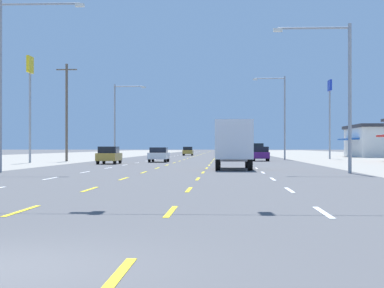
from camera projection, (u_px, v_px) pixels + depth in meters
The scene contains 17 objects.
ground_plane at pixel (199, 160), 73.68m from camera, with size 572.00×572.00×0.00m, color #4C4C4F.
lane_markings at pixel (207, 155), 112.13m from camera, with size 10.64×227.60×0.01m.
signal_span_wire at pixel (109, 5), 18.87m from camera, with size 25.17×0.53×9.75m.
box_truck_inner_right_nearest at pixel (233, 142), 42.49m from camera, with size 2.40×7.20×3.23m.
hatchback_far_left_near at pixel (109, 155), 55.86m from camera, with size 1.72×3.90×1.54m.
sedan_inner_left_mid at pixel (159, 154), 62.77m from camera, with size 1.80×4.50×1.46m.
hatchback_far_right_midfar at pixel (261, 154), 67.30m from camera, with size 1.72×3.90×1.54m.
hatchback_inner_right_far at pixel (230, 152), 82.92m from camera, with size 1.72×3.90×1.54m.
suv_far_right_farther at pixel (256, 151), 83.55m from camera, with size 1.98×4.90×1.98m.
hatchback_inner_left_farthest at pixel (188, 151), 110.71m from camera, with size 1.72×3.90×1.54m.
pole_sign_left_row_1 at pixel (30, 86), 60.05m from camera, with size 0.24×1.61×10.12m.
pole_sign_right_row_2 at pixel (330, 101), 79.42m from camera, with size 0.24×2.04×9.89m.
streetlight_left_row_0 at pixel (10, 71), 37.12m from camera, with size 5.07×0.26×10.13m.
streetlight_right_row_0 at pixel (341, 85), 36.14m from camera, with size 4.44×0.26×8.56m.
streetlight_left_row_1 at pixel (118, 116), 75.95m from camera, with size 3.85×0.26×9.02m.
streetlight_right_row_1 at pixel (282, 112), 74.96m from camera, with size 3.85×0.26×9.89m.
utility_pole_left_row_1 at pixel (67, 111), 66.15m from camera, with size 2.20×0.26×10.20m.
Camera 1 is at (2.99, -7.63, 1.50)m, focal length 59.29 mm.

